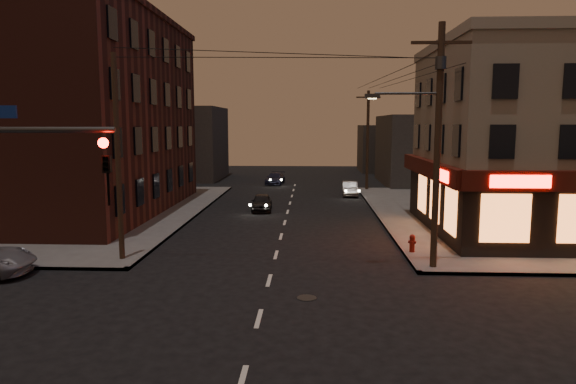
# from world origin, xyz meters

# --- Properties ---
(ground) EXTENTS (120.00, 120.00, 0.00)m
(ground) POSITION_xyz_m (0.00, 0.00, 0.00)
(ground) COLOR black
(ground) RESTS_ON ground
(sidewalk_ne) EXTENTS (24.00, 28.00, 0.15)m
(sidewalk_ne) POSITION_xyz_m (18.00, 19.00, 0.07)
(sidewalk_ne) COLOR #514F4C
(sidewalk_ne) RESTS_ON ground
(sidewalk_nw) EXTENTS (24.00, 28.00, 0.15)m
(sidewalk_nw) POSITION_xyz_m (-18.00, 19.00, 0.07)
(sidewalk_nw) COLOR #514F4C
(sidewalk_nw) RESTS_ON ground
(pizza_building) EXTENTS (15.85, 12.85, 10.50)m
(pizza_building) POSITION_xyz_m (15.93, 13.43, 5.35)
(pizza_building) COLOR gray
(pizza_building) RESTS_ON sidewalk_ne
(brick_apartment) EXTENTS (12.00, 20.00, 13.00)m
(brick_apartment) POSITION_xyz_m (-14.50, 19.00, 6.65)
(brick_apartment) COLOR #4A1F17
(brick_apartment) RESTS_ON sidewalk_nw
(bg_building_ne_a) EXTENTS (10.00, 12.00, 7.00)m
(bg_building_ne_a) POSITION_xyz_m (14.00, 38.00, 3.50)
(bg_building_ne_a) COLOR #3F3D3A
(bg_building_ne_a) RESTS_ON ground
(bg_building_nw) EXTENTS (9.00, 10.00, 8.00)m
(bg_building_nw) POSITION_xyz_m (-13.00, 42.00, 4.00)
(bg_building_nw) COLOR #3F3D3A
(bg_building_nw) RESTS_ON ground
(bg_building_ne_b) EXTENTS (8.00, 8.00, 6.00)m
(bg_building_ne_b) POSITION_xyz_m (12.00, 52.00, 3.00)
(bg_building_ne_b) COLOR #3F3D3A
(bg_building_ne_b) RESTS_ON ground
(utility_pole_main) EXTENTS (4.20, 0.44, 10.00)m
(utility_pole_main) POSITION_xyz_m (6.68, 5.80, 5.76)
(utility_pole_main) COLOR #382619
(utility_pole_main) RESTS_ON sidewalk_ne
(utility_pole_far) EXTENTS (0.26, 0.26, 9.00)m
(utility_pole_far) POSITION_xyz_m (6.80, 32.00, 4.65)
(utility_pole_far) COLOR #382619
(utility_pole_far) RESTS_ON sidewalk_ne
(utility_pole_west) EXTENTS (0.24, 0.24, 9.00)m
(utility_pole_west) POSITION_xyz_m (-6.80, 6.50, 4.65)
(utility_pole_west) COLOR #382619
(utility_pole_west) RESTS_ON sidewalk_nw
(sedan_near) EXTENTS (1.60, 3.57, 1.19)m
(sedan_near) POSITION_xyz_m (-1.87, 20.47, 0.60)
(sedan_near) COLOR black
(sedan_near) RESTS_ON ground
(sedan_mid) EXTENTS (1.41, 3.73, 1.22)m
(sedan_mid) POSITION_xyz_m (5.00, 28.55, 0.61)
(sedan_mid) COLOR slate
(sedan_mid) RESTS_ON ground
(sedan_far) EXTENTS (2.03, 4.19, 1.17)m
(sedan_far) POSITION_xyz_m (-2.05, 36.82, 0.59)
(sedan_far) COLOR #1A1C34
(sedan_far) RESTS_ON ground
(fire_hydrant) EXTENTS (0.38, 0.38, 0.84)m
(fire_hydrant) POSITION_xyz_m (6.40, 8.29, 0.61)
(fire_hydrant) COLOR maroon
(fire_hydrant) RESTS_ON sidewalk_ne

